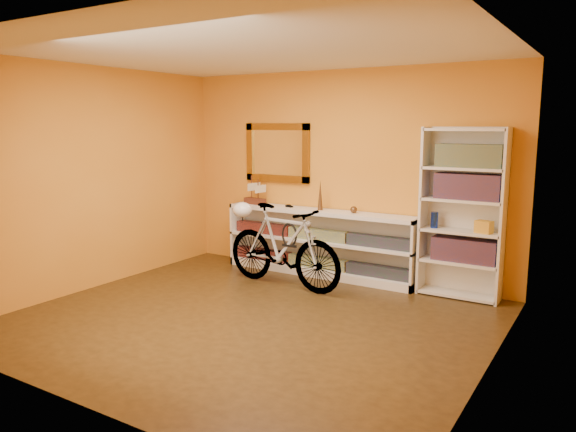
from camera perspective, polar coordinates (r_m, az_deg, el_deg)
The scene contains 24 objects.
floor at distance 5.57m, azimuth -3.85°, elevation -10.76°, with size 4.50×4.00×0.01m, color #30200D.
ceiling at distance 5.27m, azimuth -4.18°, elevation 16.92°, with size 4.50×4.00×0.01m, color silver.
back_wall at distance 6.98m, azimuth 5.65°, elevation 4.34°, with size 4.50×0.01×2.60m, color orange.
left_wall at distance 6.82m, azimuth -19.63°, elevation 3.72°, with size 0.01×4.00×2.60m, color orange.
right_wall at distance 4.36m, azimuth 20.84°, elevation 0.68°, with size 0.01×4.00×2.60m, color orange.
gilt_mirror at distance 7.40m, azimuth -1.13°, elevation 6.61°, with size 0.98×0.06×0.78m, color brown.
wall_socket at distance 6.80m, azimuth 12.28°, elevation -4.96°, with size 0.09×0.01×0.09m, color silver.
console_unit at distance 7.05m, azimuth 3.23°, elevation -2.78°, with size 2.60×0.35×0.85m, color silver, non-canonical shape.
cd_row_lower at distance 7.09m, azimuth 3.13°, elevation -4.83°, with size 2.50×0.13×0.14m, color black.
cd_row_upper at distance 7.01m, azimuth 3.16°, elevation -1.93°, with size 2.50×0.13×0.14m, color navy.
model_ship at distance 7.46m, azimuth -3.48°, elevation 2.74°, with size 0.33×0.12×0.39m, color #431D12, non-canonical shape.
toy_car at distance 7.19m, azimuth 0.13°, elevation 0.93°, with size 0.00×0.00×0.00m, color black.
bronze_ornament at distance 6.94m, azimuth 3.38°, elevation 2.20°, with size 0.07×0.07×0.39m, color #54371D.
decorative_orb at distance 6.75m, azimuth 6.86°, elevation 0.66°, with size 0.09×0.09×0.09m, color #54371D.
bookcase at distance 6.34m, azimuth 17.67°, elevation 0.23°, with size 0.90×0.30×1.90m, color silver, non-canonical shape.
book_row_a at distance 6.40m, azimuth 17.92°, elevation -3.39°, with size 0.70×0.22×0.26m, color maroon.
book_row_b at distance 6.29m, azimuth 18.25°, elevation 2.93°, with size 0.70×0.22×0.28m, color maroon.
book_row_c at distance 6.26m, azimuth 18.41°, elevation 5.98°, with size 0.70×0.22×0.25m, color #1C4E62.
travel_mug at distance 6.41m, azimuth 15.01°, elevation -0.40°, with size 0.08×0.08×0.18m, color #162E9B.
red_tin at distance 6.36m, azimuth 16.25°, elevation 5.83°, with size 0.14×0.14×0.18m, color maroon.
yellow_bag at distance 6.27m, azimuth 19.74°, elevation -1.08°, with size 0.17×0.12×0.14m, color gold.
bicycle at distance 6.52m, azimuth -0.54°, elevation -3.15°, with size 1.68×0.44×0.99m, color silver.
helmet at distance 6.86m, azimuth -4.77°, elevation 0.65°, with size 0.25×0.24×0.19m, color white.
u_lock at distance 6.43m, azimuth 0.15°, elevation -1.98°, with size 0.21×0.21×0.02m, color black.
Camera 1 is at (3.05, -4.24, 1.92)m, focal length 34.13 mm.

